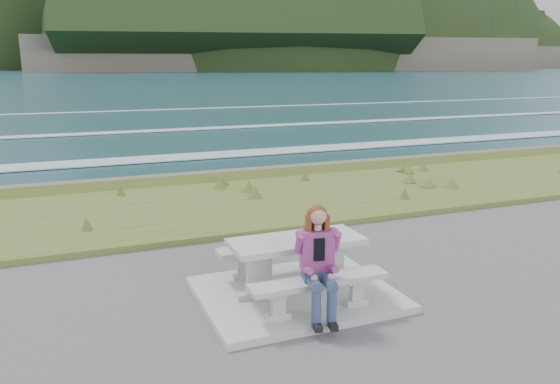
{
  "coord_description": "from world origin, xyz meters",
  "views": [
    {
      "loc": [
        -2.8,
        -6.37,
        3.15
      ],
      "look_at": [
        0.24,
        1.2,
        1.21
      ],
      "focal_mm": 35.0,
      "sensor_mm": 36.0,
      "label": 1
    }
  ],
  "objects": [
    {
      "name": "concrete_slab",
      "position": [
        0.0,
        0.0,
        0.05
      ],
      "size": [
        2.6,
        2.1,
        0.1
      ],
      "primitive_type": "cube",
      "color": "#ADADA8",
      "rests_on": "ground"
    },
    {
      "name": "picnic_table",
      "position": [
        0.0,
        0.0,
        0.68
      ],
      "size": [
        1.8,
        0.75,
        0.75
      ],
      "color": "#ADADA8",
      "rests_on": "concrete_slab"
    },
    {
      "name": "bench_landward",
      "position": [
        0.0,
        -0.7,
        0.45
      ],
      "size": [
        1.8,
        0.35,
        0.45
      ],
      "color": "#ADADA8",
      "rests_on": "concrete_slab"
    },
    {
      "name": "bench_seaward",
      "position": [
        0.0,
        0.7,
        0.45
      ],
      "size": [
        1.8,
        0.35,
        0.45
      ],
      "color": "#ADADA8",
      "rests_on": "concrete_slab"
    },
    {
      "name": "grass_verge",
      "position": [
        0.0,
        5.0,
        0.0
      ],
      "size": [
        160.0,
        4.5,
        0.22
      ],
      "primitive_type": "cube",
      "color": "#455620",
      "rests_on": "ground"
    },
    {
      "name": "shore_drop",
      "position": [
        0.0,
        7.9,
        0.0
      ],
      "size": [
        160.0,
        0.8,
        2.2
      ],
      "primitive_type": "cube",
      "color": "brown",
      "rests_on": "ground"
    },
    {
      "name": "ocean",
      "position": [
        0.0,
        25.09,
        -1.74
      ],
      "size": [
        1600.0,
        1600.0,
        0.09
      ],
      "color": "#1D4853",
      "rests_on": "ground"
    },
    {
      "name": "headland_range",
      "position": [
        190.23,
        398.2,
        9.95
      ],
      "size": [
        729.83,
        363.95,
        219.14
      ],
      "color": "brown",
      "rests_on": "ground"
    },
    {
      "name": "seated_woman",
      "position": [
        -0.06,
        -0.83,
        0.61
      ],
      "size": [
        0.51,
        0.74,
        1.38
      ],
      "rotation": [
        0.0,
        0.0,
        -0.22
      ],
      "color": "navy",
      "rests_on": "concrete_slab"
    }
  ]
}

